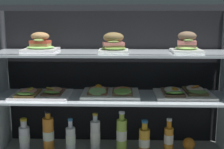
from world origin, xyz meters
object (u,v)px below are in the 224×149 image
(open_sandwich_tray_center, at_px, (111,92))
(juice_bottle_back_right, at_px, (169,138))
(juice_bottle_near_post, at_px, (122,134))
(juice_bottle_back_center, at_px, (95,135))
(plated_roll_sandwich_near_left_corner, at_px, (187,44))
(juice_bottle_back_left, at_px, (24,137))
(juice_bottle_front_left_end, at_px, (48,133))
(juice_bottle_front_fourth, at_px, (144,140))
(orange_fruit_beside_bottles, at_px, (189,144))
(plated_roll_sandwich_left_of_center, at_px, (114,44))
(open_sandwich_tray_left_of_center, at_px, (41,93))
(juice_bottle_tucked_behind, at_px, (71,138))
(plated_roll_sandwich_far_left, at_px, (40,45))
(open_sandwich_tray_near_right_corner, at_px, (184,93))

(open_sandwich_tray_center, xyz_separation_m, juice_bottle_back_right, (0.36, 0.01, -0.29))
(open_sandwich_tray_center, bearing_deg, juice_bottle_back_right, 1.90)
(juice_bottle_near_post, bearing_deg, juice_bottle_back_center, 176.45)
(juice_bottle_back_center, bearing_deg, plated_roll_sandwich_near_left_corner, -4.83)
(juice_bottle_back_left, xyz_separation_m, juice_bottle_back_right, (0.90, -0.01, 0.00))
(juice_bottle_front_left_end, bearing_deg, juice_bottle_front_fourth, -2.23)
(juice_bottle_back_left, bearing_deg, orange_fruit_beside_bottles, 0.97)
(plated_roll_sandwich_left_of_center, height_order, juice_bottle_front_fourth, plated_roll_sandwich_left_of_center)
(juice_bottle_back_center, relative_size, juice_bottle_back_right, 1.11)
(open_sandwich_tray_center, distance_m, juice_bottle_back_right, 0.46)
(open_sandwich_tray_left_of_center, xyz_separation_m, orange_fruit_beside_bottles, (0.90, 0.06, -0.33))
(plated_roll_sandwich_left_of_center, bearing_deg, plated_roll_sandwich_near_left_corner, -0.23)
(open_sandwich_tray_center, bearing_deg, open_sandwich_tray_left_of_center, -176.70)
(open_sandwich_tray_left_of_center, bearing_deg, juice_bottle_back_center, 9.44)
(juice_bottle_tucked_behind, xyz_separation_m, juice_bottle_near_post, (0.32, 0.01, 0.03))
(open_sandwich_tray_left_of_center, bearing_deg, juice_bottle_back_left, 161.97)
(juice_bottle_tucked_behind, bearing_deg, juice_bottle_back_right, 0.70)
(open_sandwich_tray_left_of_center, relative_size, juice_bottle_back_center, 1.47)
(juice_bottle_front_left_end, height_order, juice_bottle_tucked_behind, juice_bottle_front_left_end)
(plated_roll_sandwich_far_left, bearing_deg, plated_roll_sandwich_near_left_corner, -2.34)
(juice_bottle_back_center, bearing_deg, juice_bottle_front_fourth, -5.93)
(plated_roll_sandwich_left_of_center, height_order, juice_bottle_back_right, plated_roll_sandwich_left_of_center)
(juice_bottle_tucked_behind, height_order, juice_bottle_near_post, juice_bottle_near_post)
(plated_roll_sandwich_left_of_center, distance_m, open_sandwich_tray_center, 0.29)
(juice_bottle_back_left, height_order, juice_bottle_back_center, juice_bottle_back_center)
(orange_fruit_beside_bottles, bearing_deg, juice_bottle_back_left, -179.03)
(juice_bottle_back_center, height_order, juice_bottle_front_fourth, juice_bottle_back_center)
(plated_roll_sandwich_far_left, height_order, juice_bottle_back_left, plated_roll_sandwich_far_left)
(plated_roll_sandwich_far_left, bearing_deg, juice_bottle_back_center, 1.85)
(open_sandwich_tray_center, bearing_deg, open_sandwich_tray_near_right_corner, 0.51)
(open_sandwich_tray_center, bearing_deg, plated_roll_sandwich_near_left_corner, -2.10)
(plated_roll_sandwich_left_of_center, xyz_separation_m, juice_bottle_back_right, (0.34, 0.03, -0.58))
(plated_roll_sandwich_left_of_center, relative_size, open_sandwich_tray_near_right_corner, 0.50)
(juice_bottle_front_fourth, bearing_deg, plated_roll_sandwich_left_of_center, -176.45)
(open_sandwich_tray_left_of_center, relative_size, open_sandwich_tray_center, 1.00)
(plated_roll_sandwich_far_left, height_order, juice_bottle_back_center, plated_roll_sandwich_far_left)
(juice_bottle_tucked_behind, bearing_deg, plated_roll_sandwich_far_left, 175.15)
(plated_roll_sandwich_near_left_corner, bearing_deg, juice_bottle_front_fourth, 176.63)
(juice_bottle_near_post, xyz_separation_m, juice_bottle_back_right, (0.29, -0.01, -0.02))
(plated_roll_sandwich_far_left, bearing_deg, juice_bottle_front_left_end, 4.27)
(juice_bottle_front_left_end, xyz_separation_m, juice_bottle_tucked_behind, (0.14, -0.02, -0.02))
(open_sandwich_tray_left_of_center, xyz_separation_m, juice_bottle_back_center, (0.32, 0.05, -0.28))
(plated_roll_sandwich_near_left_corner, relative_size, open_sandwich_tray_center, 0.50)
(plated_roll_sandwich_left_of_center, height_order, juice_bottle_back_left, plated_roll_sandwich_left_of_center)
(juice_bottle_front_left_end, bearing_deg, juice_bottle_back_center, 1.63)
(plated_roll_sandwich_left_of_center, distance_m, plated_roll_sandwich_near_left_corner, 0.42)
(plated_roll_sandwich_near_left_corner, xyz_separation_m, juice_bottle_back_right, (-0.08, 0.03, -0.58))
(plated_roll_sandwich_near_left_corner, relative_size, juice_bottle_front_fourth, 0.85)
(juice_bottle_near_post, relative_size, orange_fruit_beside_bottles, 3.25)
(juice_bottle_tucked_behind, distance_m, orange_fruit_beside_bottles, 0.74)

